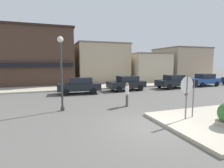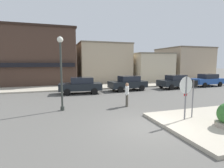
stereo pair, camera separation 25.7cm
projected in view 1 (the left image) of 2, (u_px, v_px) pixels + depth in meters
The scene contains 14 objects.
ground_plane at pixel (150, 127), 7.98m from camera, with size 160.00×160.00×0.00m, color #5B5954.
kerb_far at pixel (89, 87), 20.98m from camera, with size 80.00×4.00×0.15m, color #B7AD99.
stop_sign at pixel (187, 92), 8.56m from camera, with size 0.82×0.10×2.30m.
one_way_sign at pixel (193, 94), 8.94m from camera, with size 0.60×0.08×2.10m.
lamp_post at pixel (61, 62), 10.43m from camera, with size 0.36×0.36×4.54m.
parked_car_nearest at pixel (80, 85), 16.72m from camera, with size 4.13×2.13×1.56m.
parked_car_second at pixel (127, 83), 18.66m from camera, with size 4.13×2.13×1.56m.
parked_car_third at pixel (173, 81), 20.34m from camera, with size 4.15×2.17×1.56m.
parked_car_fourth at pixel (204, 80), 22.32m from camera, with size 4.05×1.97×1.56m.
pedestrian_crossing_near at pixel (127, 94), 11.77m from camera, with size 0.37×0.53×1.61m.
building_corner_shop at pixel (36, 57), 24.71m from camera, with size 9.90×9.64×7.49m.
building_storefront_left_near at pixel (101, 63), 26.97m from camera, with size 7.60×6.23×5.84m.
building_storefront_left_mid at pixel (145, 67), 28.89m from camera, with size 6.01×7.28×4.44m.
building_storefront_right_near at pixel (180, 64), 31.63m from camera, with size 7.37×7.69×5.55m.
Camera 1 is at (-4.13, -6.71, 2.93)m, focal length 28.00 mm.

